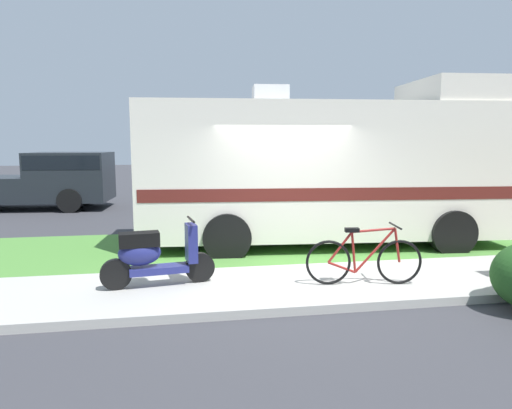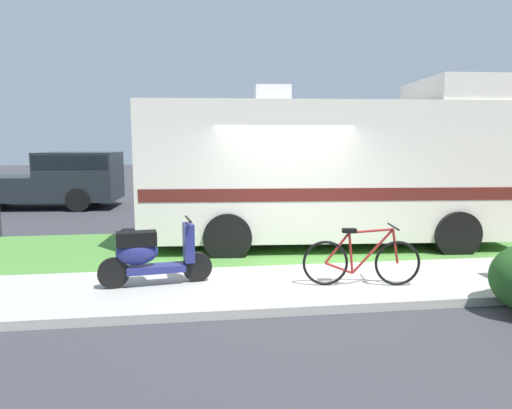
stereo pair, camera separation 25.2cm
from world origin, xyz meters
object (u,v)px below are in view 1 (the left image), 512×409
bicycle (364,259)px  pickup_truck_near (383,182)px  pickup_truck_far (43,179)px  bottle_spare (509,257)px  motorhome_rv (328,169)px  scooter (154,255)px

bicycle → pickup_truck_near: 8.13m
pickup_truck_far → bicycle: bearing=-54.6°
pickup_truck_far → bottle_spare: bearing=-42.9°
motorhome_rv → bicycle: motorhome_rv is taller
bottle_spare → pickup_truck_near: bearing=83.4°
motorhome_rv → pickup_truck_far: (-7.53, 6.85, -0.65)m
bicycle → motorhome_rv: bearing=81.4°
bicycle → pickup_truck_near: size_ratio=0.30×
scooter → pickup_truck_near: pickup_truck_near is taller
bottle_spare → bicycle: bearing=-167.0°
motorhome_rv → bottle_spare: size_ratio=28.17×
scooter → bicycle: bearing=-8.3°
bicycle → bottle_spare: bicycle is taller
motorhome_rv → bicycle: 3.32m
pickup_truck_near → bottle_spare: pickup_truck_near is taller
bicycle → pickup_truck_near: bearing=63.0°
bicycle → pickup_truck_near: (3.68, 7.24, 0.46)m
motorhome_rv → bottle_spare: (2.45, -2.40, -1.41)m
motorhome_rv → bicycle: (-0.46, -3.08, -1.15)m
motorhome_rv → scooter: motorhome_rv is taller
motorhome_rv → pickup_truck_near: size_ratio=1.36×
pickup_truck_far → bottle_spare: 13.63m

